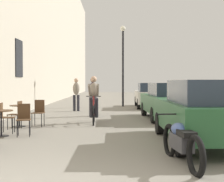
% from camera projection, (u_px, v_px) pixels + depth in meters
% --- Properties ---
extents(cafe_table_mid, '(0.64, 0.64, 0.72)m').
position_uv_depth(cafe_table_mid, '(1.00, 117.00, 9.00)').
color(cafe_table_mid, black).
rests_on(cafe_table_mid, ground_plane).
extents(cafe_chair_mid_toward_street, '(0.45, 0.45, 0.89)m').
position_uv_depth(cafe_chair_mid_toward_street, '(24.00, 117.00, 9.07)').
color(cafe_chair_mid_toward_street, black).
rests_on(cafe_chair_mid_toward_street, ground_plane).
extents(cafe_chair_mid_toward_wall, '(0.42, 0.42, 0.89)m').
position_uv_depth(cafe_chair_mid_toward_wall, '(5.00, 116.00, 9.56)').
color(cafe_chair_mid_toward_wall, black).
rests_on(cafe_chair_mid_toward_wall, ground_plane).
extents(cafe_table_far, '(0.64, 0.64, 0.72)m').
position_uv_depth(cafe_table_far, '(20.00, 111.00, 10.98)').
color(cafe_table_far, black).
rests_on(cafe_table_far, ground_plane).
extents(cafe_chair_far_toward_street, '(0.40, 0.40, 0.89)m').
position_uv_depth(cafe_chair_far_toward_street, '(39.00, 111.00, 11.05)').
color(cafe_chair_far_toward_street, black).
rests_on(cafe_chair_far_toward_street, ground_plane).
extents(cafe_chair_far_toward_wall, '(0.42, 0.42, 0.89)m').
position_uv_depth(cafe_chair_far_toward_wall, '(17.00, 113.00, 10.40)').
color(cafe_chair_far_toward_wall, black).
rests_on(cafe_chair_far_toward_wall, ground_plane).
extents(cyclist_on_bicycle, '(0.52, 1.76, 1.74)m').
position_uv_depth(cyclist_on_bicycle, '(94.00, 101.00, 11.92)').
color(cyclist_on_bicycle, black).
rests_on(cyclist_on_bicycle, ground_plane).
extents(pedestrian_near, '(0.38, 0.30, 1.70)m').
position_uv_depth(pedestrian_near, '(93.00, 94.00, 14.28)').
color(pedestrian_near, '#26262D').
rests_on(pedestrian_near, ground_plane).
extents(pedestrian_mid, '(0.37, 0.29, 1.69)m').
position_uv_depth(pedestrian_mid, '(76.00, 93.00, 16.81)').
color(pedestrian_mid, '#26262D').
rests_on(pedestrian_mid, ground_plane).
extents(street_lamp, '(0.32, 0.32, 4.90)m').
position_uv_depth(street_lamp, '(123.00, 55.00, 19.94)').
color(street_lamp, black).
rests_on(street_lamp, ground_plane).
extents(parked_car_nearest, '(1.85, 4.34, 1.54)m').
position_uv_depth(parked_car_nearest, '(204.00, 111.00, 7.84)').
color(parked_car_nearest, '#23512D').
rests_on(parked_car_nearest, ground_plane).
extents(parked_car_second, '(1.85, 4.16, 1.46)m').
position_uv_depth(parked_car_second, '(168.00, 100.00, 13.10)').
color(parked_car_second, '#23512D').
rests_on(parked_car_second, ground_plane).
extents(parked_car_third, '(1.79, 4.09, 1.44)m').
position_uv_depth(parked_car_third, '(151.00, 95.00, 19.08)').
color(parked_car_third, beige).
rests_on(parked_car_third, ground_plane).
extents(parked_motorcycle, '(0.62, 2.14, 0.92)m').
position_uv_depth(parked_motorcycle, '(182.00, 142.00, 5.96)').
color(parked_motorcycle, black).
rests_on(parked_motorcycle, ground_plane).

